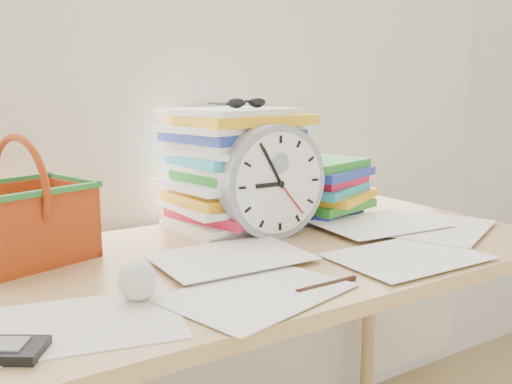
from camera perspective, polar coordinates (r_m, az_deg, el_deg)
curtain at (r=1.56m, az=-7.97°, el=17.39°), size 2.40×0.01×2.50m
desk at (r=1.30m, az=-0.08°, el=-9.12°), size 1.40×0.70×0.75m
paper_stack at (r=1.47m, az=-1.98°, el=2.42°), size 0.39×0.34×0.31m
clock at (r=1.36m, az=1.69°, el=1.03°), size 0.27×0.05×0.27m
sunglasses at (r=1.46m, az=-0.94°, el=8.95°), size 0.13×0.11×0.03m
book_stack at (r=1.62m, az=7.12°, el=0.46°), size 0.32×0.28×0.16m
basket at (r=1.27m, az=-22.51°, el=-0.77°), size 0.31×0.27×0.26m
crumpled_ball at (r=1.01m, az=-11.84°, el=-8.62°), size 0.07×0.07×0.07m
pen at (r=1.06m, az=7.11°, el=-9.14°), size 0.14×0.01×0.01m
scattered_papers at (r=1.27m, az=-0.08°, el=-5.69°), size 1.26×0.42×0.02m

